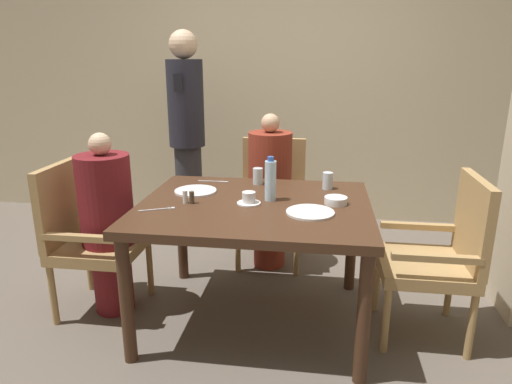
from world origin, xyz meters
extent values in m
plane|color=#60564C|center=(0.00, 0.00, 0.00)|extent=(16.00, 16.00, 0.00)
cube|color=beige|center=(0.00, 1.99, 1.40)|extent=(8.00, 0.06, 2.80)
cube|color=#422819|center=(0.00, 0.00, 0.73)|extent=(1.32, 1.09, 0.05)
cylinder|color=#422819|center=(-0.60, -0.48, 0.35)|extent=(0.07, 0.07, 0.70)
cylinder|color=#422819|center=(0.60, -0.48, 0.35)|extent=(0.07, 0.07, 0.70)
cylinder|color=#422819|center=(-0.60, 0.48, 0.35)|extent=(0.07, 0.07, 0.70)
cylinder|color=#422819|center=(0.60, 0.48, 0.35)|extent=(0.07, 0.07, 0.70)
cube|color=#A88451|center=(-0.97, 0.00, 0.42)|extent=(0.50, 0.50, 0.07)
cube|color=#A88451|center=(-1.20, 0.00, 0.70)|extent=(0.05, 0.50, 0.49)
cube|color=#A88451|center=(-0.97, 0.23, 0.58)|extent=(0.45, 0.04, 0.04)
cube|color=#A88451|center=(-0.97, -0.23, 0.58)|extent=(0.45, 0.04, 0.04)
cylinder|color=#A88451|center=(-0.75, 0.22, 0.19)|extent=(0.04, 0.04, 0.39)
cylinder|color=#A88451|center=(-0.75, -0.22, 0.19)|extent=(0.04, 0.04, 0.39)
cylinder|color=#A88451|center=(-1.19, 0.22, 0.19)|extent=(0.04, 0.04, 0.39)
cylinder|color=#A88451|center=(-1.19, -0.22, 0.19)|extent=(0.04, 0.04, 0.39)
cylinder|color=maroon|center=(-0.91, 0.00, 0.23)|extent=(0.24, 0.24, 0.46)
cylinder|color=maroon|center=(-0.91, 0.00, 0.73)|extent=(0.32, 0.32, 0.55)
sphere|color=beige|center=(-0.91, 0.00, 1.07)|extent=(0.13, 0.13, 0.13)
cube|color=#A88451|center=(0.00, 0.85, 0.42)|extent=(0.50, 0.50, 0.07)
cube|color=#A88451|center=(0.00, 1.08, 0.70)|extent=(0.50, 0.05, 0.49)
cube|color=#A88451|center=(0.23, 0.85, 0.58)|extent=(0.04, 0.45, 0.04)
cube|color=#A88451|center=(-0.23, 0.85, 0.58)|extent=(0.04, 0.45, 0.04)
cylinder|color=#A88451|center=(0.22, 0.63, 0.19)|extent=(0.04, 0.04, 0.39)
cylinder|color=#A88451|center=(-0.22, 0.63, 0.19)|extent=(0.04, 0.04, 0.39)
cylinder|color=#A88451|center=(0.22, 1.07, 0.19)|extent=(0.04, 0.04, 0.39)
cylinder|color=#A88451|center=(-0.22, 1.07, 0.19)|extent=(0.04, 0.04, 0.39)
cylinder|color=maroon|center=(0.00, 0.79, 0.23)|extent=(0.24, 0.24, 0.46)
cylinder|color=maroon|center=(0.00, 0.79, 0.75)|extent=(0.32, 0.32, 0.58)
sphere|color=tan|center=(0.00, 0.79, 1.10)|extent=(0.13, 0.13, 0.13)
cube|color=#A88451|center=(0.97, 0.00, 0.42)|extent=(0.50, 0.50, 0.07)
cube|color=#A88451|center=(1.20, 0.00, 0.70)|extent=(0.05, 0.50, 0.49)
cube|color=#A88451|center=(0.97, -0.23, 0.58)|extent=(0.45, 0.04, 0.04)
cube|color=#A88451|center=(0.97, 0.23, 0.58)|extent=(0.45, 0.04, 0.04)
cylinder|color=#A88451|center=(0.75, -0.22, 0.19)|extent=(0.04, 0.04, 0.39)
cylinder|color=#A88451|center=(0.75, 0.22, 0.19)|extent=(0.04, 0.04, 0.39)
cylinder|color=#A88451|center=(1.19, -0.22, 0.19)|extent=(0.04, 0.04, 0.39)
cylinder|color=#A88451|center=(1.19, 0.22, 0.19)|extent=(0.04, 0.04, 0.39)
cylinder|color=#2D2D33|center=(-0.76, 1.26, 0.42)|extent=(0.23, 0.23, 0.83)
cylinder|color=#23232D|center=(-0.76, 1.26, 1.19)|extent=(0.30, 0.30, 0.71)
sphere|color=beige|center=(-0.76, 1.26, 1.65)|extent=(0.23, 0.23, 0.23)
cube|color=black|center=(-0.76, 1.08, 1.36)|extent=(0.07, 0.01, 0.14)
cylinder|color=white|center=(-0.39, 0.17, 0.76)|extent=(0.26, 0.26, 0.01)
cylinder|color=white|center=(0.32, -0.14, 0.76)|extent=(0.26, 0.26, 0.01)
cylinder|color=white|center=(-0.03, -0.02, 0.76)|extent=(0.14, 0.14, 0.01)
cylinder|color=white|center=(-0.03, -0.02, 0.79)|extent=(0.08, 0.08, 0.06)
cylinder|color=white|center=(0.46, 0.05, 0.78)|extent=(0.13, 0.13, 0.04)
cylinder|color=silver|center=(0.08, 0.07, 0.87)|extent=(0.07, 0.07, 0.23)
cylinder|color=#3359B2|center=(0.08, 0.07, 1.00)|extent=(0.04, 0.04, 0.03)
cylinder|color=silver|center=(0.41, 0.35, 0.81)|extent=(0.07, 0.07, 0.11)
cylinder|color=silver|center=(-0.04, 0.41, 0.81)|extent=(0.07, 0.07, 0.11)
cylinder|color=white|center=(-0.39, -0.06, 0.79)|extent=(0.03, 0.03, 0.07)
cylinder|color=#4C3D2D|center=(-0.35, -0.06, 0.79)|extent=(0.03, 0.03, 0.07)
cube|color=silver|center=(-0.52, -0.20, 0.76)|extent=(0.17, 0.08, 0.00)
cube|color=silver|center=(-0.44, -0.16, 0.76)|extent=(0.04, 0.04, 0.00)
cube|color=silver|center=(-0.36, 0.42, 0.76)|extent=(0.18, 0.01, 0.00)
cube|color=silver|center=(-0.27, 0.42, 0.76)|extent=(0.06, 0.02, 0.00)
camera|label=1|loc=(0.36, -2.46, 1.56)|focal=32.00mm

